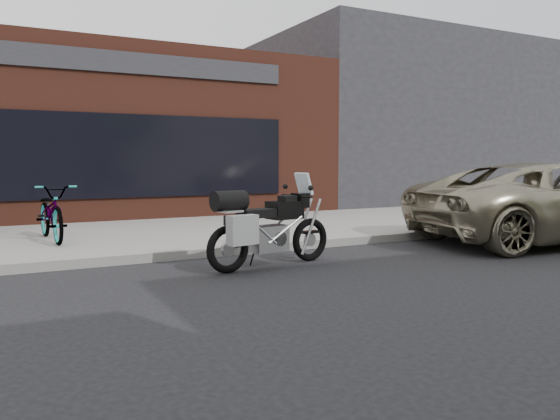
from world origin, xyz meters
TOP-DOWN VIEW (x-y plane):
  - ground at (0.00, 0.00)m, footprint 120.00×120.00m
  - near_sidewalk at (0.00, 7.00)m, footprint 44.00×6.00m
  - storefront at (-2.00, 13.98)m, footprint 14.00×10.07m
  - neighbour_building at (10.00, 14.00)m, footprint 10.00×10.00m
  - motorcycle at (-0.39, 2.82)m, footprint 2.20×0.96m
  - minivan at (5.69, 2.55)m, footprint 5.92×3.48m
  - bicycle_front at (-3.02, 6.16)m, footprint 0.84×1.99m

SIDE VIEW (x-z plane):
  - ground at x=0.00m, z-range 0.00..0.00m
  - near_sidewalk at x=0.00m, z-range 0.00..0.15m
  - motorcycle at x=-0.39m, z-range -0.10..1.31m
  - bicycle_front at x=-3.02m, z-range 0.15..1.17m
  - minivan at x=5.69m, z-range 0.00..1.55m
  - storefront at x=-2.00m, z-range 0.00..4.50m
  - neighbour_building at x=10.00m, z-range 0.00..6.00m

